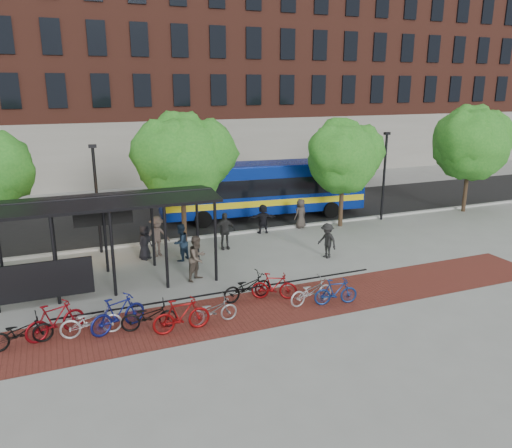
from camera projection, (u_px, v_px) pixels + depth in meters
name	position (u px, v px, depth m)	size (l,w,h in m)	color
ground	(266.00, 257.00, 23.15)	(160.00, 160.00, 0.00)	#9E9E99
asphalt_street	(214.00, 216.00, 30.28)	(160.00, 8.00, 0.01)	black
curb	(236.00, 233.00, 26.70)	(160.00, 0.25, 0.12)	#B7B7B2
brick_strip	(270.00, 307.00, 17.96)	(24.00, 3.00, 0.01)	maroon
bike_rack_rail	(227.00, 303.00, 18.29)	(12.00, 0.05, 0.95)	black
building_brick	(255.00, 60.00, 47.26)	(55.00, 14.00, 20.00)	brown
bus_shelter	(75.00, 214.00, 18.96)	(10.60, 3.07, 3.60)	black
tree_b	(183.00, 155.00, 23.88)	(5.15, 4.20, 6.47)	#382619
tree_c	(344.00, 154.00, 27.25)	(4.66, 3.80, 5.92)	#382619
tree_d	(472.00, 140.00, 30.40)	(5.39, 4.40, 6.55)	#382619
lamp_post_left	(97.00, 196.00, 23.08)	(0.35, 0.20, 5.12)	black
lamp_post_right	(384.00, 174.00, 28.88)	(0.35, 0.20, 5.12)	black
bus	(263.00, 187.00, 29.63)	(12.32, 3.87, 3.27)	navy
bike_0	(20.00, 332.00, 15.11)	(0.65, 1.87, 0.98)	black
bike_1	(55.00, 320.00, 15.71)	(0.55, 1.93, 1.16)	maroon
bike_2	(91.00, 321.00, 15.81)	(0.67, 1.92, 1.01)	#AFAFB2
bike_3	(118.00, 313.00, 16.10)	(0.56, 1.99, 1.20)	navy
bike_4	(149.00, 316.00, 16.22)	(0.63, 1.81, 0.95)	black
bike_5	(181.00, 315.00, 16.04)	(0.54, 1.90, 1.14)	maroon
bike_6	(212.00, 311.00, 16.64)	(0.61, 1.74, 0.91)	#939396
bike_8	(247.00, 287.00, 18.44)	(0.68, 1.96, 1.03)	black
bike_9	(274.00, 286.00, 18.51)	(0.48, 1.71, 1.03)	maroon
bike_10	(311.00, 291.00, 18.14)	(0.64, 1.83, 0.96)	#B9B9BB
bike_11	(336.00, 292.00, 18.07)	(0.46, 1.63, 0.98)	navy
pedestrian_0	(145.00, 242.00, 22.71)	(0.78, 0.51, 1.60)	black
pedestrian_2	(181.00, 242.00, 22.50)	(0.83, 0.65, 1.71)	#1B2B3F
pedestrian_3	(157.00, 236.00, 23.08)	(1.24, 0.71, 1.91)	#4F413B
pedestrian_4	(224.00, 231.00, 24.09)	(1.06, 0.44, 1.82)	#2A2A2A
pedestrian_5	(263.00, 219.00, 26.71)	(1.47, 0.47, 1.58)	black
pedestrian_6	(301.00, 214.00, 27.67)	(0.80, 0.52, 1.64)	#413934
pedestrian_8	(197.00, 258.00, 20.22)	(0.91, 0.71, 1.88)	brown
pedestrian_9	(327.00, 241.00, 22.87)	(1.06, 0.61, 1.64)	black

